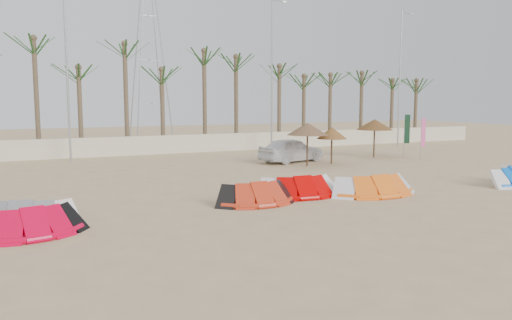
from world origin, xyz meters
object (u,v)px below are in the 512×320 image
kite_red_left (32,220)px  kite_blue (503,175)px  car (291,150)px  kite_red_mid (254,192)px  kite_red_right (296,185)px  kite_grey (24,212)px  parasol_left (307,129)px  parasol_right (375,125)px  parasol_mid (332,133)px  kite_orange (370,183)px

kite_red_left → kite_blue: (19.50, 0.08, -0.00)m
kite_red_left → car: bearing=37.2°
kite_red_mid → kite_red_right: bearing=16.3°
kite_grey → parasol_left: parasol_left is taller
kite_red_left → kite_red_mid: (7.52, 1.16, 0.00)m
kite_grey → parasol_right: parasol_right is taller
kite_red_mid → kite_red_right: size_ratio=0.86×
kite_red_left → parasol_mid: (16.66, 9.56, 1.42)m
kite_red_mid → parasol_left: bearing=48.1°
parasol_mid → parasol_right: bearing=19.1°
kite_grey → kite_blue: 19.71m
kite_orange → parasol_right: bearing=50.4°
kite_red_right → car: 10.83m
kite_red_left → parasol_mid: size_ratio=1.45×
kite_red_mid → parasol_mid: (9.15, 8.40, 1.42)m
kite_red_mid → parasol_left: size_ratio=1.23×
kite_red_mid → kite_orange: size_ratio=0.82×
kite_blue → parasol_right: (1.59, 11.01, 1.76)m
kite_red_mid → kite_red_right: 2.26m
kite_grey → kite_red_left: same height
parasol_mid → car: bearing=135.7°
kite_red_right → parasol_left: bearing=55.7°
car → kite_orange: bearing=152.6°
parasol_left → parasol_right: parasol_right is taller
kite_red_right → parasol_mid: parasol_mid is taller
parasol_mid → parasol_right: 4.69m
kite_blue → parasol_right: size_ratio=1.33×
kite_red_mid → parasol_mid: bearing=42.5°
parasol_right → car: (-6.19, 0.20, -1.43)m
car → kite_red_right: bearing=136.3°
kite_red_mid → kite_blue: size_ratio=0.91×
parasol_mid → kite_red_right: bearing=-132.0°
kite_grey → kite_red_mid: 7.70m
parasol_right → car: bearing=178.2°
kite_red_left → parasol_right: (21.08, 11.09, 1.76)m
parasol_left → parasol_mid: bearing=8.2°
kite_grey → kite_red_right: 9.88m
kite_blue → kite_red_left: bearing=-179.8°
kite_red_right → kite_orange: same height
kite_orange → kite_blue: 6.96m
kite_grey → parasol_right: size_ratio=1.39×
kite_blue → car: (-4.60, 11.20, 0.33)m
kite_blue → parasol_right: 11.26m
kite_grey → parasol_mid: (16.84, 8.36, 1.42)m
kite_blue → kite_red_mid: bearing=174.9°
parasol_left → parasol_mid: parasol_left is taller
parasol_mid → kite_orange: bearing=-115.0°
parasol_left → parasol_right: (6.29, 1.80, 0.04)m
parasol_left → kite_blue: bearing=-63.0°
kite_grey → parasol_left: 17.11m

